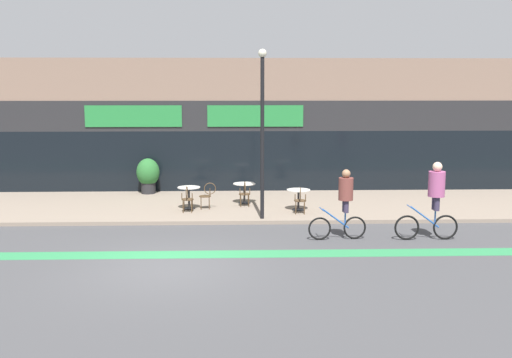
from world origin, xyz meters
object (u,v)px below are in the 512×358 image
Objects in this scene: bistro_table_0 at (189,193)px; bistro_table_1 at (244,189)px; bistro_table_2 at (298,195)px; lamp_post at (262,122)px; cafe_chair_0_side at (207,194)px; cafe_chair_1_near at (245,192)px; cyclist_0 at (344,199)px; cafe_chair_0_near at (187,197)px; cafe_chair_2_near at (300,199)px; planter_pot at (148,174)px; cyclist_1 at (434,195)px.

bistro_table_1 is at bearing 26.07° from bistro_table_0.
bistro_table_2 is 0.15× the size of lamp_post.
cafe_chair_0_side is at bearing -144.08° from bistro_table_1.
bistro_table_0 is at bearing 95.66° from cafe_chair_1_near.
lamp_post is 2.65× the size of cyclist_0.
bistro_table_1 is at bearing -48.92° from cafe_chair_0_near.
bistro_table_2 is at bearing 170.24° from cafe_chair_0_side.
cafe_chair_2_near is (3.72, -0.97, -0.03)m from bistro_table_0.
bistro_table_1 is 2.22m from bistro_table_2.
bistro_table_0 is 3.74m from bistro_table_2.
planter_pot is 9.47m from cyclist_0.
cafe_chair_0_side is 0.41× the size of cyclist_1.
planter_pot is 0.69× the size of cyclist_0.
cafe_chair_0_near is at bearing -25.40° from cyclist_1.
bistro_table_2 is 1.93m from cafe_chair_1_near.
bistro_table_0 is at bearing -2.92° from cafe_chair_0_side.
cyclist_1 is (8.97, -7.04, 0.41)m from planter_pot.
cafe_chair_2_near is (1.81, -1.28, 0.00)m from cafe_chair_1_near.
cyclist_1 is (2.51, -0.12, 0.14)m from cyclist_0.
bistro_table_1 is 0.63m from cafe_chair_1_near.
cafe_chair_1_near is (1.91, 0.31, -0.03)m from bistro_table_0.
bistro_table_2 is 0.63m from cafe_chair_2_near.
bistro_table_1 is 1.01× the size of bistro_table_2.
bistro_table_2 is at bearing -35.17° from bistro_table_1.
bistro_table_1 is 0.36× the size of cyclist_1.
cyclist_0 is (2.18, -2.24, -2.02)m from lamp_post.
bistro_table_1 is 2.47m from cafe_chair_0_near.
cyclist_1 is (5.22, -4.27, 0.65)m from cafe_chair_1_near.
cyclist_1 is (6.51, -3.96, 0.65)m from cafe_chair_0_side.
bistro_table_2 is at bearing 4.20° from cafe_chair_2_near.
lamp_post is at bearing -47.62° from planter_pot.
lamp_post is at bearing -33.29° from bistro_table_0.
bistro_table_2 is at bearing -5.30° from bistro_table_0.
planter_pot is at bearing 148.34° from bistro_table_2.
cafe_chair_0_near and cafe_chair_2_near have the same top height.
cafe_chair_1_near is at bearing -36.52° from planter_pot.
bistro_table_0 is 1.94m from cafe_chair_1_near.
bistro_table_0 is 3.84m from cafe_chair_2_near.
cafe_chair_2_near is at bearing -76.75° from cyclist_0.
cyclist_0 is (2.71, -4.15, 0.51)m from cafe_chair_1_near.
bistro_table_1 is (1.91, 0.93, -0.02)m from bistro_table_0.
cafe_chair_0_near is (-0.00, -0.63, -0.03)m from bistro_table_0.
cyclist_0 reaches higher than planter_pot.
planter_pot is at bearing 28.14° from cafe_chair_0_near.
bistro_table_0 is at bearing -153.93° from bistro_table_1.
cafe_chair_0_near and cafe_chair_1_near have the same top height.
cyclist_0 is at bearing -150.34° from cafe_chair_1_near.
cyclist_0 is at bearing -157.70° from cafe_chair_2_near.
cafe_chair_1_near is 0.45× the size of cyclist_0.
cyclist_0 is (0.91, -2.87, 0.51)m from cafe_chair_2_near.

